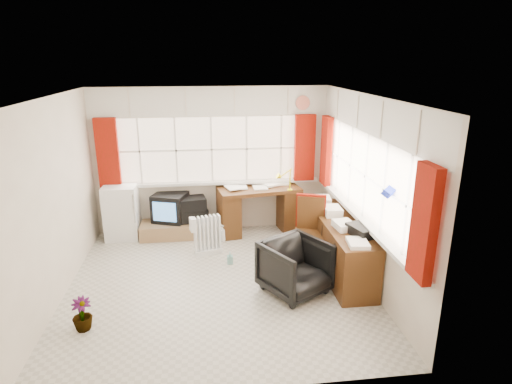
{
  "coord_description": "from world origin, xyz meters",
  "views": [
    {
      "loc": [
        -0.14,
        -5.22,
        2.95
      ],
      "look_at": [
        0.58,
        0.55,
        1.12
      ],
      "focal_mm": 30.0,
      "sensor_mm": 36.0,
      "label": 1
    }
  ],
  "objects_px": {
    "radiator": "(207,239)",
    "crt_tv": "(170,207)",
    "task_chair": "(310,229)",
    "office_chair": "(296,267)",
    "credenza": "(338,245)",
    "mini_fridge": "(122,211)",
    "desk": "(258,207)",
    "desk_lamp": "(290,175)",
    "tv_bench": "(182,229)"
  },
  "relations": [
    {
      "from": "desk",
      "to": "credenza",
      "type": "height_order",
      "value": "credenza"
    },
    {
      "from": "radiator",
      "to": "crt_tv",
      "type": "height_order",
      "value": "crt_tv"
    },
    {
      "from": "task_chair",
      "to": "office_chair",
      "type": "xyz_separation_m",
      "value": [
        -0.37,
        -0.76,
        -0.21
      ]
    },
    {
      "from": "desk_lamp",
      "to": "crt_tv",
      "type": "height_order",
      "value": "desk_lamp"
    },
    {
      "from": "desk_lamp",
      "to": "tv_bench",
      "type": "height_order",
      "value": "desk_lamp"
    },
    {
      "from": "desk",
      "to": "tv_bench",
      "type": "xyz_separation_m",
      "value": [
        -1.33,
        -0.08,
        -0.32
      ]
    },
    {
      "from": "desk_lamp",
      "to": "credenza",
      "type": "height_order",
      "value": "desk_lamp"
    },
    {
      "from": "desk",
      "to": "desk_lamp",
      "type": "height_order",
      "value": "desk_lamp"
    },
    {
      "from": "task_chair",
      "to": "office_chair",
      "type": "height_order",
      "value": "task_chair"
    },
    {
      "from": "desk_lamp",
      "to": "tv_bench",
      "type": "bearing_deg",
      "value": 175.1
    },
    {
      "from": "desk",
      "to": "office_chair",
      "type": "height_order",
      "value": "desk"
    },
    {
      "from": "office_chair",
      "to": "desk",
      "type": "bearing_deg",
      "value": 65.16
    },
    {
      "from": "credenza",
      "to": "crt_tv",
      "type": "height_order",
      "value": "credenza"
    },
    {
      "from": "desk_lamp",
      "to": "office_chair",
      "type": "height_order",
      "value": "desk_lamp"
    },
    {
      "from": "desk_lamp",
      "to": "crt_tv",
      "type": "xyz_separation_m",
      "value": [
        -2.03,
        0.27,
        -0.58
      ]
    },
    {
      "from": "desk_lamp",
      "to": "office_chair",
      "type": "xyz_separation_m",
      "value": [
        -0.3,
        -1.9,
        -0.72
      ]
    },
    {
      "from": "credenza",
      "to": "mini_fridge",
      "type": "bearing_deg",
      "value": 153.94
    },
    {
      "from": "mini_fridge",
      "to": "task_chair",
      "type": "bearing_deg",
      "value": -25.3
    },
    {
      "from": "credenza",
      "to": "mini_fridge",
      "type": "xyz_separation_m",
      "value": [
        -3.27,
        1.6,
        0.07
      ]
    },
    {
      "from": "radiator",
      "to": "credenza",
      "type": "distance_m",
      "value": 2.01
    },
    {
      "from": "desk",
      "to": "tv_bench",
      "type": "height_order",
      "value": "desk"
    },
    {
      "from": "office_chair",
      "to": "credenza",
      "type": "bearing_deg",
      "value": 5.47
    },
    {
      "from": "desk_lamp",
      "to": "tv_bench",
      "type": "relative_size",
      "value": 0.27
    },
    {
      "from": "desk",
      "to": "credenza",
      "type": "bearing_deg",
      "value": -59.41
    },
    {
      "from": "desk_lamp",
      "to": "task_chair",
      "type": "xyz_separation_m",
      "value": [
        0.07,
        -1.13,
        -0.51
      ]
    },
    {
      "from": "crt_tv",
      "to": "radiator",
      "type": "bearing_deg",
      "value": -55.14
    },
    {
      "from": "tv_bench",
      "to": "crt_tv",
      "type": "relative_size",
      "value": 2.11
    },
    {
      "from": "desk",
      "to": "crt_tv",
      "type": "relative_size",
      "value": 2.23
    },
    {
      "from": "task_chair",
      "to": "mini_fridge",
      "type": "relative_size",
      "value": 1.14
    },
    {
      "from": "desk_lamp",
      "to": "tv_bench",
      "type": "xyz_separation_m",
      "value": [
        -1.84,
        0.16,
        -0.95
      ]
    },
    {
      "from": "tv_bench",
      "to": "desk_lamp",
      "type": "bearing_deg",
      "value": -4.9
    },
    {
      "from": "crt_tv",
      "to": "task_chair",
      "type": "bearing_deg",
      "value": -33.83
    },
    {
      "from": "desk_lamp",
      "to": "mini_fridge",
      "type": "height_order",
      "value": "desk_lamp"
    },
    {
      "from": "credenza",
      "to": "desk",
      "type": "bearing_deg",
      "value": 120.59
    },
    {
      "from": "desk",
      "to": "desk_lamp",
      "type": "bearing_deg",
      "value": -25.28
    },
    {
      "from": "desk_lamp",
      "to": "task_chair",
      "type": "distance_m",
      "value": 1.25
    },
    {
      "from": "office_chair",
      "to": "task_chair",
      "type": "bearing_deg",
      "value": 33.81
    },
    {
      "from": "desk",
      "to": "crt_tv",
      "type": "height_order",
      "value": "desk"
    },
    {
      "from": "crt_tv",
      "to": "mini_fridge",
      "type": "xyz_separation_m",
      "value": [
        -0.8,
        -0.04,
        -0.03
      ]
    },
    {
      "from": "tv_bench",
      "to": "crt_tv",
      "type": "xyz_separation_m",
      "value": [
        -0.19,
        0.12,
        0.37
      ]
    },
    {
      "from": "task_chair",
      "to": "office_chair",
      "type": "distance_m",
      "value": 0.87
    },
    {
      "from": "radiator",
      "to": "crt_tv",
      "type": "distance_m",
      "value": 1.1
    },
    {
      "from": "task_chair",
      "to": "radiator",
      "type": "bearing_deg",
      "value": 160.47
    },
    {
      "from": "tv_bench",
      "to": "mini_fridge",
      "type": "xyz_separation_m",
      "value": [
        -0.99,
        0.08,
        0.34
      ]
    },
    {
      "from": "crt_tv",
      "to": "desk",
      "type": "bearing_deg",
      "value": -1.34
    },
    {
      "from": "crt_tv",
      "to": "office_chair",
      "type": "bearing_deg",
      "value": -51.41
    },
    {
      "from": "desk",
      "to": "tv_bench",
      "type": "bearing_deg",
      "value": -176.56
    },
    {
      "from": "tv_bench",
      "to": "mini_fridge",
      "type": "distance_m",
      "value": 1.05
    },
    {
      "from": "tv_bench",
      "to": "mini_fridge",
      "type": "height_order",
      "value": "mini_fridge"
    },
    {
      "from": "office_chair",
      "to": "tv_bench",
      "type": "xyz_separation_m",
      "value": [
        -1.54,
        2.05,
        -0.23
      ]
    }
  ]
}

